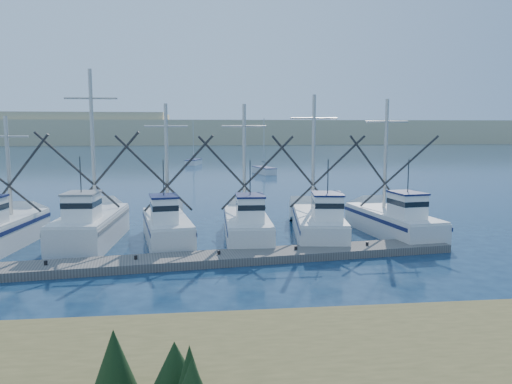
% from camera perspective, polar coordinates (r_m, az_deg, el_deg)
% --- Properties ---
extents(ground, '(500.00, 500.00, 0.00)m').
position_cam_1_polar(ground, '(20.24, 13.10, -11.93)').
color(ground, '#0D223B').
rests_on(ground, ground).
extents(floating_dock, '(30.79, 5.90, 0.41)m').
position_cam_1_polar(floating_dock, '(24.66, -11.21, -7.88)').
color(floating_dock, '#66615C').
rests_on(floating_dock, ground).
extents(dune_ridge, '(360.00, 60.00, 10.00)m').
position_cam_1_polar(dune_ridge, '(228.06, -5.03, 6.85)').
color(dune_ridge, tan).
rests_on(dune_ridge, ground).
extents(trawler_fleet, '(30.43, 8.74, 10.03)m').
position_cam_1_polar(trawler_fleet, '(29.33, -8.92, -3.90)').
color(trawler_fleet, silver).
rests_on(trawler_fleet, ground).
extents(sailboat_near, '(3.01, 5.85, 8.10)m').
position_cam_1_polar(sailboat_near, '(73.01, 0.94, 2.49)').
color(sailboat_near, silver).
rests_on(sailboat_near, ground).
extents(sailboat_far, '(3.15, 5.90, 8.10)m').
position_cam_1_polar(sailboat_far, '(92.19, -7.14, 3.43)').
color(sailboat_far, silver).
rests_on(sailboat_far, ground).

